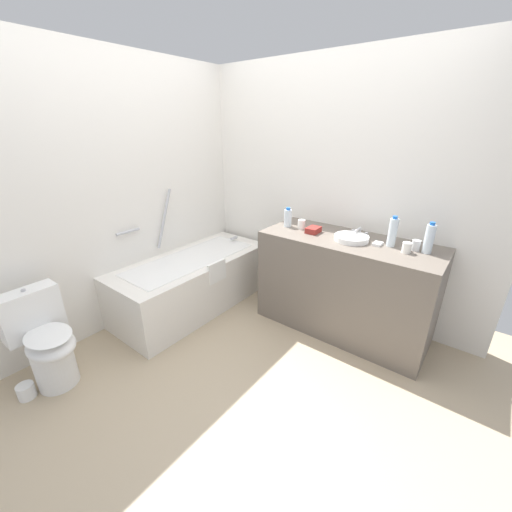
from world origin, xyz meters
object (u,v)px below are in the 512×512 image
Objects in this scene: water_bottle_1 at (288,218)px; amenity_basket at (313,230)px; sink_faucet at (359,232)px; drinking_glass_2 at (302,224)px; drinking_glass_1 at (416,245)px; toilet_paper_roll at (26,391)px; water_bottle_2 at (429,239)px; toilet at (46,342)px; sink_basin at (351,238)px; water_bottle_0 at (393,232)px; drinking_glass_0 at (407,248)px; bathtub at (193,280)px; soap_dish at (378,244)px.

amenity_basket is (-0.02, -0.28, -0.06)m from water_bottle_1.
sink_faucet is 0.51m from drinking_glass_2.
toilet_paper_roll is at bearing 139.57° from drinking_glass_1.
sink_faucet is 0.63× the size of water_bottle_2.
toilet_paper_roll is (-0.20, -0.01, -0.30)m from toilet.
toilet_paper_roll is at bearing 146.52° from sink_basin.
drinking_glass_1 is at bearing -40.43° from toilet_paper_roll.
water_bottle_2 reaches higher than drinking_glass_2.
toilet is 0.36m from toilet_paper_roll.
drinking_glass_0 is at bearing -118.41° from water_bottle_0.
bathtub is at bearing 111.48° from sink_basin.
bathtub is 14.90× the size of toilet_paper_roll.
drinking_glass_2 is at bearing 86.50° from sink_basin.
water_bottle_2 is 3.08m from toilet_paper_roll.
sink_faucet is at bearing -63.72° from amenity_basket.
sink_basin is 3.12× the size of soap_dish.
water_bottle_2 reaches higher than sink_faucet.
drinking_glass_2 is (0.04, 0.93, 0.00)m from drinking_glass_0.
amenity_basket is (-0.17, 0.35, -0.01)m from sink_faucet.
sink_faucet is 1.80× the size of drinking_glass_2.
sink_faucet reaches higher than toilet.
amenity_basket is at bearing 95.78° from water_bottle_2.
water_bottle_1 is (-0.15, 0.63, 0.05)m from sink_faucet.
water_bottle_1 is 2.20× the size of drinking_glass_1.
drinking_glass_2 is (0.03, 0.50, 0.02)m from sink_basin.
sink_basin is at bearing 52.62° from toilet.
toilet_paper_roll is at bearing 148.48° from sink_faucet.
bathtub reaches higher than water_bottle_0.
drinking_glass_1 is at bearing -77.75° from soap_dish.
drinking_glass_2 is (-0.14, 0.50, 0.01)m from sink_faucet.
sink_basin is 2.55× the size of toilet_paper_roll.
bathtub is at bearing 122.78° from drinking_glass_2.
toilet_paper_roll is (-1.56, 0.00, -0.23)m from bathtub.
drinking_glass_2 reaches higher than drinking_glass_0.
drinking_glass_1 is at bearing -86.75° from drinking_glass_2.
water_bottle_2 is at bearing -85.98° from water_bottle_0.
bathtub is 1.33m from amenity_basket.
toilet is at bearing 154.98° from drinking_glass_2.
bathtub is 2.01m from drinking_glass_0.
sink_faucet is 1.38× the size of toilet_paper_roll.
toilet is 8.75× the size of drinking_glass_1.
toilet is 2.16m from water_bottle_1.
soap_dish reaches higher than toilet.
toilet_paper_roll is (-2.20, 1.87, -0.86)m from drinking_glass_1.
toilet is 5.18× the size of amenity_basket.
sink_faucet is 0.32m from water_bottle_0.
bathtub is at bearing 126.37° from water_bottle_1.
water_bottle_1 is at bearing 93.33° from water_bottle_0.
sink_faucet is 0.39m from amenity_basket.
toilet_paper_roll is at bearing 160.25° from water_bottle_1.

